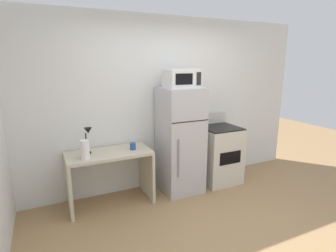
{
  "coord_description": "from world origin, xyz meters",
  "views": [
    {
      "loc": [
        -1.69,
        -2.1,
        1.92
      ],
      "look_at": [
        -0.18,
        1.1,
        1.09
      ],
      "focal_mm": 28.69,
      "sensor_mm": 36.0,
      "label": 1
    }
  ],
  "objects_px": {
    "oven_range": "(219,154)",
    "microwave": "(182,78)",
    "desk": "(110,168)",
    "refrigerator": "(180,140)",
    "paper_towel_roll": "(85,149)",
    "desk_lamp": "(88,136)",
    "coffee_mug": "(133,146)"
  },
  "relations": [
    {
      "from": "oven_range",
      "to": "microwave",
      "type": "bearing_deg",
      "value": -178.01
    },
    {
      "from": "desk",
      "to": "refrigerator",
      "type": "bearing_deg",
      "value": -1.2
    },
    {
      "from": "paper_towel_roll",
      "to": "oven_range",
      "type": "height_order",
      "value": "oven_range"
    },
    {
      "from": "desk_lamp",
      "to": "microwave",
      "type": "bearing_deg",
      "value": -3.94
    },
    {
      "from": "oven_range",
      "to": "desk_lamp",
      "type": "bearing_deg",
      "value": 178.13
    },
    {
      "from": "desk",
      "to": "paper_towel_roll",
      "type": "relative_size",
      "value": 4.68
    },
    {
      "from": "refrigerator",
      "to": "oven_range",
      "type": "xyz_separation_m",
      "value": [
        0.72,
        0.0,
        -0.32
      ]
    },
    {
      "from": "microwave",
      "to": "desk_lamp",
      "type": "bearing_deg",
      "value": 176.06
    },
    {
      "from": "oven_range",
      "to": "coffee_mug",
      "type": "bearing_deg",
      "value": -179.29
    },
    {
      "from": "desk",
      "to": "paper_towel_roll",
      "type": "distance_m",
      "value": 0.49
    },
    {
      "from": "paper_towel_roll",
      "to": "desk",
      "type": "bearing_deg",
      "value": 22.19
    },
    {
      "from": "desk_lamp",
      "to": "coffee_mug",
      "type": "relative_size",
      "value": 3.72
    },
    {
      "from": "paper_towel_roll",
      "to": "coffee_mug",
      "type": "relative_size",
      "value": 2.53
    },
    {
      "from": "desk_lamp",
      "to": "paper_towel_roll",
      "type": "bearing_deg",
      "value": -111.06
    },
    {
      "from": "desk",
      "to": "microwave",
      "type": "xyz_separation_m",
      "value": [
        1.07,
        -0.04,
        1.19
      ]
    },
    {
      "from": "paper_towel_roll",
      "to": "refrigerator",
      "type": "relative_size",
      "value": 0.15
    },
    {
      "from": "paper_towel_roll",
      "to": "microwave",
      "type": "xyz_separation_m",
      "value": [
        1.4,
        0.09,
        0.84
      ]
    },
    {
      "from": "refrigerator",
      "to": "microwave",
      "type": "relative_size",
      "value": 3.43
    },
    {
      "from": "paper_towel_roll",
      "to": "refrigerator",
      "type": "bearing_deg",
      "value": 4.45
    },
    {
      "from": "desk_lamp",
      "to": "paper_towel_roll",
      "type": "xyz_separation_m",
      "value": [
        -0.07,
        -0.18,
        -0.12
      ]
    },
    {
      "from": "desk",
      "to": "microwave",
      "type": "distance_m",
      "value": 1.6
    },
    {
      "from": "paper_towel_roll",
      "to": "coffee_mug",
      "type": "distance_m",
      "value": 0.66
    },
    {
      "from": "desk",
      "to": "paper_towel_roll",
      "type": "xyz_separation_m",
      "value": [
        -0.32,
        -0.13,
        0.35
      ]
    },
    {
      "from": "coffee_mug",
      "to": "microwave",
      "type": "height_order",
      "value": "microwave"
    },
    {
      "from": "refrigerator",
      "to": "microwave",
      "type": "bearing_deg",
      "value": -89.67
    },
    {
      "from": "refrigerator",
      "to": "oven_range",
      "type": "height_order",
      "value": "refrigerator"
    },
    {
      "from": "refrigerator",
      "to": "microwave",
      "type": "distance_m",
      "value": 0.92
    },
    {
      "from": "desk",
      "to": "paper_towel_roll",
      "type": "bearing_deg",
      "value": -157.81
    },
    {
      "from": "desk_lamp",
      "to": "refrigerator",
      "type": "relative_size",
      "value": 0.22
    },
    {
      "from": "microwave",
      "to": "oven_range",
      "type": "height_order",
      "value": "microwave"
    },
    {
      "from": "desk_lamp",
      "to": "paper_towel_roll",
      "type": "relative_size",
      "value": 1.47
    },
    {
      "from": "desk",
      "to": "desk_lamp",
      "type": "distance_m",
      "value": 0.54
    }
  ]
}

